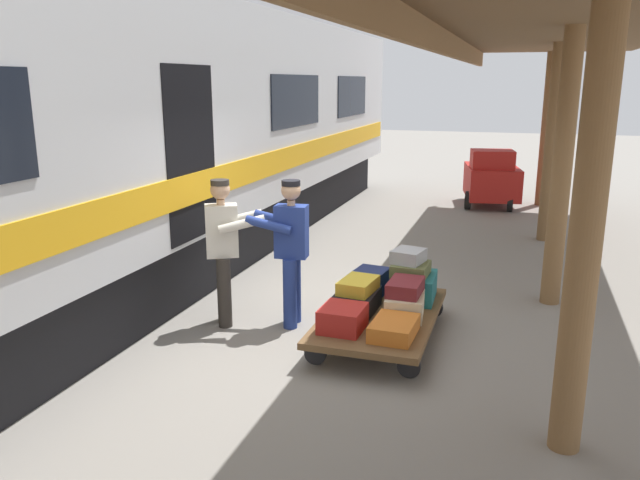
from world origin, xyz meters
TOP-DOWN VIEW (x-y plane):
  - ground_plane at (0.00, 0.00)m, footprint 60.00×60.00m
  - platform_canopy at (-2.09, 0.00)m, footprint 3.20×18.04m
  - train_car at (3.46, 0.00)m, footprint 3.03×20.31m
  - luggage_cart at (-0.33, 0.09)m, footprint 1.18×2.10m
  - suitcase_black_hardshell at (-0.06, 0.09)m, footprint 0.43×0.58m
  - suitcase_cream_canvas at (-0.59, 0.09)m, footprint 0.45×0.57m
  - suitcase_teal_softside at (-0.59, -0.49)m, footprint 0.50×0.64m
  - suitcase_red_plastic at (-0.06, 0.66)m, footprint 0.44×0.48m
  - suitcase_navy_fabric at (-0.06, -0.49)m, footprint 0.43×0.55m
  - suitcase_orange_carryall at (-0.59, 0.66)m, footprint 0.44×0.60m
  - suitcase_olive_duffel at (-0.56, -0.46)m, footprint 0.42×0.47m
  - suitcase_yellow_case at (-0.07, 0.08)m, footprint 0.39×0.53m
  - suitcase_maroon_trunk at (-0.59, 0.05)m, footprint 0.35×0.50m
  - suitcase_gray_aluminum at (-0.52, -0.49)m, footprint 0.39×0.42m
  - porter_in_overalls at (0.76, 0.00)m, footprint 0.70×0.48m
  - porter_by_door at (1.49, 0.20)m, footprint 0.74×0.62m
  - baggage_tug at (-1.06, -8.12)m, footprint 1.39×1.87m

SIDE VIEW (x-z plane):
  - ground_plane at x=0.00m, z-range 0.00..0.00m
  - luggage_cart at x=-0.33m, z-range 0.10..0.40m
  - suitcase_orange_carryall at x=-0.59m, z-range 0.30..0.46m
  - suitcase_black_hardshell at x=-0.06m, z-range 0.30..0.52m
  - suitcase_cream_canvas at x=-0.59m, z-range 0.30..0.53m
  - suitcase_red_plastic at x=-0.06m, z-range 0.30..0.54m
  - suitcase_navy_fabric at x=-0.06m, z-range 0.30..0.59m
  - suitcase_teal_softside at x=-0.59m, z-range 0.30..0.59m
  - suitcase_yellow_case at x=-0.07m, z-range 0.52..0.66m
  - suitcase_maroon_trunk at x=-0.59m, z-range 0.53..0.68m
  - baggage_tug at x=-1.06m, z-range -0.02..1.28m
  - suitcase_olive_duffel at x=-0.56m, z-range 0.59..0.73m
  - suitcase_gray_aluminum at x=-0.52m, z-range 0.73..0.89m
  - porter_in_overalls at x=0.76m, z-range 0.07..1.78m
  - porter_by_door at x=1.49m, z-range 0.07..1.78m
  - train_car at x=3.46m, z-range 0.06..4.06m
  - platform_canopy at x=-2.09m, z-range 1.50..5.06m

